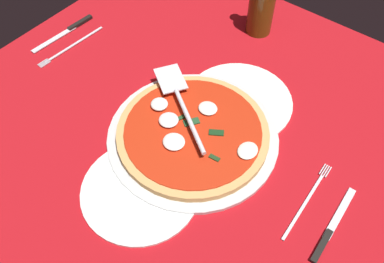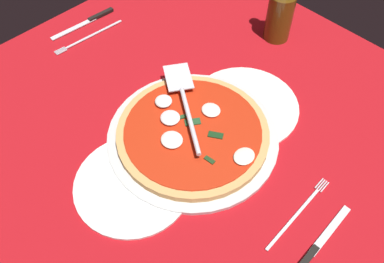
# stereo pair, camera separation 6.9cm
# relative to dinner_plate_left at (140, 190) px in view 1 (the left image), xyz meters

# --- Properties ---
(ground_plane) EXTENTS (1.15, 1.15, 0.01)m
(ground_plane) POSITION_rel_dinner_plate_left_xyz_m (0.15, -0.00, -0.01)
(ground_plane) COLOR #AC1017
(pizza_pan) EXTENTS (0.37, 0.37, 0.01)m
(pizza_pan) POSITION_rel_dinner_plate_left_xyz_m (0.17, -0.00, 0.00)
(pizza_pan) COLOR silver
(pizza_pan) RESTS_ON ground_plane
(dinner_plate_left) EXTENTS (0.24, 0.24, 0.01)m
(dinner_plate_left) POSITION_rel_dinner_plate_left_xyz_m (0.00, 0.00, 0.00)
(dinner_plate_left) COLOR silver
(dinner_plate_left) RESTS_ON ground_plane
(dinner_plate_right) EXTENTS (0.25, 0.25, 0.01)m
(dinner_plate_right) POSITION_rel_dinner_plate_left_xyz_m (0.32, -0.02, 0.00)
(dinner_plate_right) COLOR white
(dinner_plate_right) RESTS_ON ground_plane
(pizza) EXTENTS (0.33, 0.33, 0.03)m
(pizza) POSITION_rel_dinner_plate_left_xyz_m (0.17, 0.00, 0.02)
(pizza) COLOR tan
(pizza) RESTS_ON pizza_pan
(pizza_server) EXTENTS (0.17, 0.24, 0.01)m
(pizza_server) POSITION_rel_dinner_plate_left_xyz_m (0.20, 0.06, 0.04)
(pizza_server) COLOR silver
(pizza_server) RESTS_ON pizza
(place_setting_near) EXTENTS (0.22, 0.15, 0.01)m
(place_setting_near) POSITION_rel_dinner_plate_left_xyz_m (0.17, -0.31, -0.00)
(place_setting_near) COLOR white
(place_setting_near) RESTS_ON ground_plane
(place_setting_far) EXTENTS (0.22, 0.14, 0.01)m
(place_setting_far) POSITION_rel_dinner_plate_left_xyz_m (0.22, 0.46, -0.00)
(place_setting_far) COLOR white
(place_setting_far) RESTS_ON ground_plane
(beer_bottle) EXTENTS (0.07, 0.07, 0.24)m
(beer_bottle) POSITION_rel_dinner_plate_left_xyz_m (0.56, 0.08, 0.09)
(beer_bottle) COLOR #55360D
(beer_bottle) RESTS_ON ground_plane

